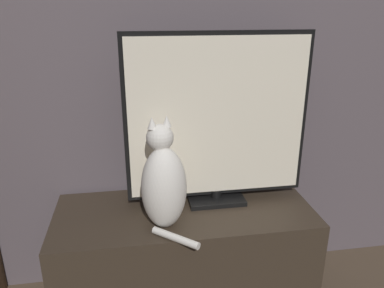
% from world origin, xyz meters
% --- Properties ---
extents(wall_back, '(4.80, 0.05, 2.60)m').
position_xyz_m(wall_back, '(0.00, 1.22, 1.30)').
color(wall_back, '#564C51').
rests_on(wall_back, ground_plane).
extents(tv_stand, '(1.11, 0.46, 0.50)m').
position_xyz_m(tv_stand, '(0.00, 0.95, 0.25)').
color(tv_stand, '#33281E').
rests_on(tv_stand, ground_plane).
extents(tv, '(0.78, 0.15, 0.74)m').
position_xyz_m(tv, '(0.15, 1.01, 0.87)').
color(tv, black).
rests_on(tv, tv_stand).
extents(cat, '(0.22, 0.29, 0.45)m').
position_xyz_m(cat, '(-0.10, 0.84, 0.69)').
color(cat, silver).
rests_on(cat, tv_stand).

